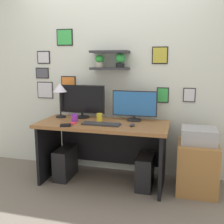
{
  "coord_description": "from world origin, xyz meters",
  "views": [
    {
      "loc": [
        0.9,
        -2.97,
        1.47
      ],
      "look_at": [
        0.1,
        0.05,
        0.87
      ],
      "focal_mm": 42.97,
      "sensor_mm": 36.0,
      "label": 1
    }
  ],
  "objects_px": {
    "drawer_cabinet": "(197,167)",
    "cell_phone": "(72,124)",
    "computer_tower_right": "(145,171)",
    "coffee_mug": "(75,118)",
    "desk_lamp": "(60,90)",
    "monitor_right": "(135,105)",
    "scissors_tray": "(66,125)",
    "desk": "(104,139)",
    "keyboard": "(101,124)",
    "computer_mouse": "(132,125)",
    "printer": "(199,136)",
    "computer_tower_left": "(65,163)",
    "monitor_left": "(82,101)",
    "pen_cup": "(99,117)"
  },
  "relations": [
    {
      "from": "computer_tower_right",
      "to": "coffee_mug",
      "type": "bearing_deg",
      "value": -177.83
    },
    {
      "from": "coffee_mug",
      "to": "printer",
      "type": "relative_size",
      "value": 0.24
    },
    {
      "from": "cell_phone",
      "to": "computer_mouse",
      "type": "bearing_deg",
      "value": 4.89
    },
    {
      "from": "computer_tower_right",
      "to": "pen_cup",
      "type": "bearing_deg",
      "value": 175.38
    },
    {
      "from": "drawer_cabinet",
      "to": "computer_tower_left",
      "type": "height_order",
      "value": "drawer_cabinet"
    },
    {
      "from": "scissors_tray",
      "to": "computer_tower_right",
      "type": "xyz_separation_m",
      "value": [
        0.87,
        0.28,
        -0.57
      ]
    },
    {
      "from": "computer_tower_left",
      "to": "desk",
      "type": "bearing_deg",
      "value": 5.8
    },
    {
      "from": "coffee_mug",
      "to": "drawer_cabinet",
      "type": "bearing_deg",
      "value": 3.76
    },
    {
      "from": "computer_mouse",
      "to": "drawer_cabinet",
      "type": "bearing_deg",
      "value": 11.81
    },
    {
      "from": "cell_phone",
      "to": "scissors_tray",
      "type": "bearing_deg",
      "value": -101.43
    },
    {
      "from": "coffee_mug",
      "to": "computer_tower_right",
      "type": "height_order",
      "value": "coffee_mug"
    },
    {
      "from": "monitor_right",
      "to": "computer_tower_right",
      "type": "xyz_separation_m",
      "value": [
        0.18,
        -0.21,
        -0.75
      ]
    },
    {
      "from": "cell_phone",
      "to": "scissors_tray",
      "type": "height_order",
      "value": "scissors_tray"
    },
    {
      "from": "drawer_cabinet",
      "to": "keyboard",
      "type": "bearing_deg",
      "value": -170.68
    },
    {
      "from": "monitor_right",
      "to": "coffee_mug",
      "type": "bearing_deg",
      "value": -160.26
    },
    {
      "from": "monitor_left",
      "to": "drawer_cabinet",
      "type": "height_order",
      "value": "monitor_left"
    },
    {
      "from": "cell_phone",
      "to": "computer_tower_left",
      "type": "bearing_deg",
      "value": 137.11
    },
    {
      "from": "computer_mouse",
      "to": "cell_phone",
      "type": "height_order",
      "value": "computer_mouse"
    },
    {
      "from": "cell_phone",
      "to": "printer",
      "type": "height_order",
      "value": "cell_phone"
    },
    {
      "from": "monitor_right",
      "to": "coffee_mug",
      "type": "distance_m",
      "value": 0.74
    },
    {
      "from": "coffee_mug",
      "to": "desk",
      "type": "bearing_deg",
      "value": 13.42
    },
    {
      "from": "keyboard",
      "to": "monitor_right",
      "type": "bearing_deg",
      "value": 45.22
    },
    {
      "from": "cell_phone",
      "to": "computer_tower_right",
      "type": "xyz_separation_m",
      "value": [
        0.85,
        0.16,
        -0.56
      ]
    },
    {
      "from": "desk",
      "to": "keyboard",
      "type": "distance_m",
      "value": 0.28
    },
    {
      "from": "computer_mouse",
      "to": "printer",
      "type": "xyz_separation_m",
      "value": [
        0.73,
        0.15,
        -0.11
      ]
    },
    {
      "from": "desk",
      "to": "computer_tower_right",
      "type": "distance_m",
      "value": 0.62
    },
    {
      "from": "computer_mouse",
      "to": "printer",
      "type": "relative_size",
      "value": 0.24
    },
    {
      "from": "coffee_mug",
      "to": "computer_mouse",
      "type": "bearing_deg",
      "value": -4.56
    },
    {
      "from": "cell_phone",
      "to": "computer_tower_right",
      "type": "relative_size",
      "value": 0.35
    },
    {
      "from": "coffee_mug",
      "to": "scissors_tray",
      "type": "relative_size",
      "value": 0.75
    },
    {
      "from": "printer",
      "to": "computer_tower_right",
      "type": "relative_size",
      "value": 0.95
    },
    {
      "from": "desk_lamp",
      "to": "printer",
      "type": "relative_size",
      "value": 1.17
    },
    {
      "from": "computer_tower_left",
      "to": "desk_lamp",
      "type": "bearing_deg",
      "value": 126.97
    },
    {
      "from": "desk",
      "to": "cell_phone",
      "type": "height_order",
      "value": "cell_phone"
    },
    {
      "from": "monitor_left",
      "to": "scissors_tray",
      "type": "distance_m",
      "value": 0.54
    },
    {
      "from": "desk_lamp",
      "to": "computer_tower_right",
      "type": "distance_m",
      "value": 1.46
    },
    {
      "from": "scissors_tray",
      "to": "printer",
      "type": "distance_m",
      "value": 1.49
    },
    {
      "from": "monitor_right",
      "to": "printer",
      "type": "xyz_separation_m",
      "value": [
        0.76,
        -0.15,
        -0.29
      ]
    },
    {
      "from": "computer_mouse",
      "to": "cell_phone",
      "type": "xyz_separation_m",
      "value": [
        -0.7,
        -0.07,
        -0.01
      ]
    },
    {
      "from": "drawer_cabinet",
      "to": "cell_phone",
      "type": "bearing_deg",
      "value": -171.22
    },
    {
      "from": "cell_phone",
      "to": "drawer_cabinet",
      "type": "height_order",
      "value": "cell_phone"
    },
    {
      "from": "desk",
      "to": "coffee_mug",
      "type": "height_order",
      "value": "coffee_mug"
    },
    {
      "from": "desk",
      "to": "drawer_cabinet",
      "type": "distance_m",
      "value": 1.13
    },
    {
      "from": "cell_phone",
      "to": "computer_tower_right",
      "type": "distance_m",
      "value": 1.03
    },
    {
      "from": "keyboard",
      "to": "pen_cup",
      "type": "relative_size",
      "value": 4.4
    },
    {
      "from": "desk",
      "to": "printer",
      "type": "relative_size",
      "value": 4.07
    },
    {
      "from": "monitor_right",
      "to": "drawer_cabinet",
      "type": "height_order",
      "value": "monitor_right"
    },
    {
      "from": "monitor_right",
      "to": "printer",
      "type": "relative_size",
      "value": 1.44
    },
    {
      "from": "monitor_left",
      "to": "computer_tower_left",
      "type": "bearing_deg",
      "value": -126.98
    },
    {
      "from": "monitor_right",
      "to": "computer_mouse",
      "type": "xyz_separation_m",
      "value": [
        0.03,
        -0.3,
        -0.17
      ]
    }
  ]
}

